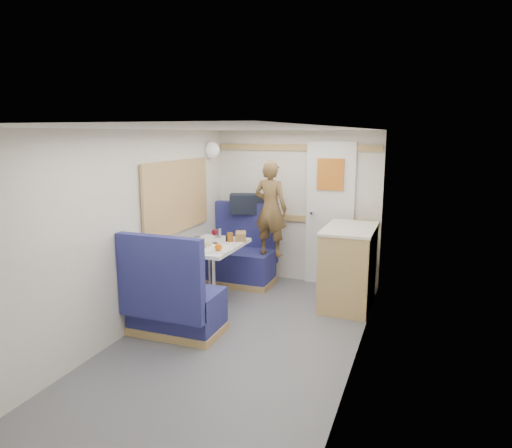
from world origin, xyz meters
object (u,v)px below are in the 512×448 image
at_px(duffel_bag, 250,204).
at_px(cheese_block, 207,244).
at_px(tumbler_mid, 218,232).
at_px(tumbler_left, 197,242).
at_px(bench_far, 241,260).
at_px(bench_near, 174,306).
at_px(salt_grinder, 210,244).
at_px(wine_glass, 215,233).
at_px(orange_fruit, 218,247).
at_px(pepper_grinder, 227,238).
at_px(dome_light, 212,150).
at_px(beer_glass, 230,237).
at_px(tray, 217,249).
at_px(dinette_table, 212,257).
at_px(galley_counter, 348,266).
at_px(bread_loaf, 241,236).
at_px(person, 271,209).

height_order(duffel_bag, cheese_block, duffel_bag).
bearing_deg(tumbler_mid, tumbler_left, -89.71).
height_order(bench_far, bench_near, same).
bearing_deg(salt_grinder, wine_glass, 100.49).
xyz_separation_m(orange_fruit, pepper_grinder, (-0.12, 0.49, -0.01)).
bearing_deg(cheese_block, tumbler_left, -158.00).
bearing_deg(dome_light, cheese_block, -67.96).
bearing_deg(beer_glass, bench_far, 102.12).
bearing_deg(tray, bench_far, 98.93).
bearing_deg(bench_near, dinette_table, 90.00).
bearing_deg(galley_counter, bread_loaf, -169.84).
bearing_deg(galley_counter, tray, -150.10).
height_order(bench_far, pepper_grinder, bench_far).
distance_m(galley_counter, cheese_block, 1.64).
bearing_deg(person, beer_glass, 69.00).
bearing_deg(bench_far, bread_loaf, -67.27).
height_order(dinette_table, bread_loaf, bread_loaf).
bearing_deg(person, tray, 81.55).
bearing_deg(orange_fruit, duffel_bag, 97.60).
bearing_deg(dinette_table, beer_glass, 54.57).
height_order(galley_counter, pepper_grinder, galley_counter).
relative_size(bench_far, bench_near, 1.00).
xyz_separation_m(tray, salt_grinder, (-0.12, 0.06, 0.03)).
distance_m(tray, orange_fruit, 0.12).
height_order(pepper_grinder, bread_loaf, bread_loaf).
bearing_deg(duffel_bag, person, -61.40).
height_order(galley_counter, wine_glass, galley_counter).
height_order(dome_light, pepper_grinder, dome_light).
height_order(tray, beer_glass, beer_glass).
bearing_deg(tumbler_mid, bench_far, 79.65).
bearing_deg(cheese_block, orange_fruit, -35.71).
height_order(dome_light, tray, dome_light).
relative_size(cheese_block, beer_glass, 1.03).
height_order(orange_fruit, pepper_grinder, orange_fruit).
bearing_deg(pepper_grinder, orange_fruit, -76.25).
relative_size(bench_far, salt_grinder, 12.62).
xyz_separation_m(bench_far, tray, (0.17, -1.06, 0.43)).
xyz_separation_m(galley_counter, duffel_bag, (-1.43, 0.57, 0.56)).
distance_m(bench_near, orange_fruit, 0.78).
bearing_deg(orange_fruit, tray, 121.14).
height_order(person, beer_glass, person).
height_order(dome_light, wine_glass, dome_light).
bearing_deg(pepper_grinder, cheese_block, -106.07).
bearing_deg(person, galley_counter, 176.87).
bearing_deg(cheese_block, person, 63.72).
relative_size(galley_counter, person, 0.78).
height_order(salt_grinder, bread_loaf, bread_loaf).
bearing_deg(galley_counter, salt_grinder, -154.16).
relative_size(bench_near, pepper_grinder, 12.08).
xyz_separation_m(dinette_table, beer_glass, (0.14, 0.20, 0.21)).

